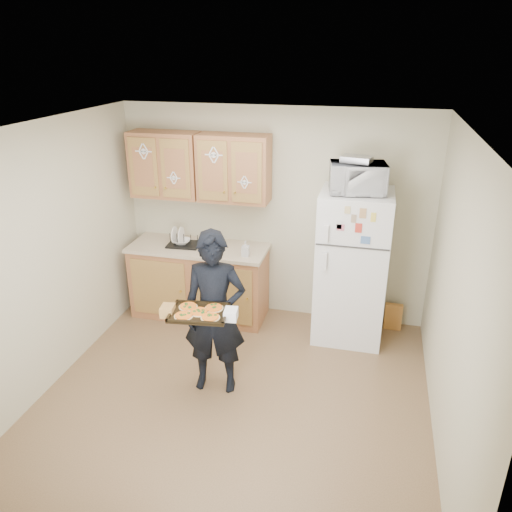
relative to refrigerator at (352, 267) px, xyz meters
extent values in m
plane|color=brown|center=(-0.95, -1.43, -0.85)|extent=(3.60, 3.60, 0.00)
plane|color=silver|center=(-0.95, -1.43, 1.65)|extent=(3.60, 3.60, 0.00)
cube|color=beige|center=(-0.95, 0.37, 0.40)|extent=(3.60, 0.04, 2.50)
cube|color=beige|center=(-0.95, -3.23, 0.40)|extent=(3.60, 0.04, 2.50)
cube|color=beige|center=(-2.75, -1.43, 0.40)|extent=(0.04, 3.60, 2.50)
cube|color=beige|center=(0.85, -1.43, 0.40)|extent=(0.04, 3.60, 2.50)
cube|color=white|center=(0.00, 0.00, 0.00)|extent=(0.75, 0.70, 1.70)
cube|color=#9B5D35|center=(-1.80, 0.05, -0.42)|extent=(1.60, 0.60, 0.86)
cube|color=#C0AA94|center=(-1.80, 0.05, 0.03)|extent=(1.64, 0.64, 0.04)
cube|color=#9B5D35|center=(-2.20, 0.18, 0.98)|extent=(0.80, 0.33, 0.75)
cube|color=#9B5D35|center=(-1.38, 0.18, 0.98)|extent=(0.80, 0.33, 0.75)
cube|color=gold|center=(0.52, 0.24, -0.69)|extent=(0.20, 0.07, 0.32)
imported|color=black|center=(-1.17, -1.27, -0.05)|extent=(0.63, 0.46, 1.61)
cube|color=black|center=(-1.20, -1.56, 0.11)|extent=(0.54, 0.42, 0.04)
cylinder|color=orange|center=(-1.31, -1.66, 0.13)|extent=(0.16, 0.16, 0.02)
cylinder|color=orange|center=(-1.08, -1.63, 0.13)|extent=(0.16, 0.16, 0.02)
cylinder|color=orange|center=(-1.33, -1.50, 0.13)|extent=(0.16, 0.16, 0.02)
cylinder|color=orange|center=(-1.10, -1.47, 0.13)|extent=(0.16, 0.16, 0.02)
cylinder|color=orange|center=(-1.20, -1.56, 0.13)|extent=(0.16, 0.16, 0.02)
imported|color=white|center=(-0.01, -0.05, 1.00)|extent=(0.61, 0.46, 0.31)
cube|color=silver|center=(-0.04, -0.02, 1.19)|extent=(0.33, 0.26, 0.06)
cube|color=black|center=(-1.97, 0.05, 0.13)|extent=(0.39, 0.30, 0.15)
imported|color=silver|center=(-2.00, 0.05, 0.09)|extent=(0.23, 0.23, 0.05)
imported|color=white|center=(-1.18, -0.10, 0.14)|extent=(0.08, 0.09, 0.18)
camera|label=1|loc=(0.17, -5.10, 2.24)|focal=35.00mm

